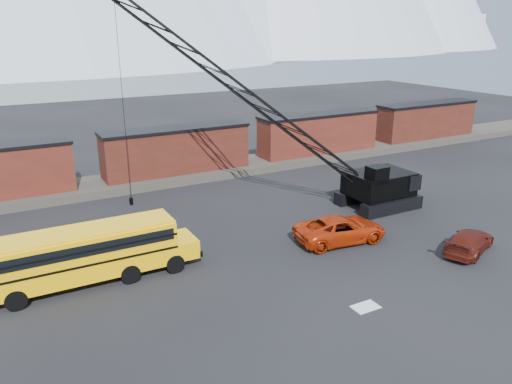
% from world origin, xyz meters
% --- Properties ---
extents(ground, '(160.00, 160.00, 0.00)m').
position_xyz_m(ground, '(0.00, 0.00, 0.00)').
color(ground, black).
rests_on(ground, ground).
extents(gravel_berm, '(120.00, 5.00, 0.70)m').
position_xyz_m(gravel_berm, '(0.00, 22.00, 0.35)').
color(gravel_berm, '#49433C').
rests_on(gravel_berm, ground).
extents(boxcar_mid, '(13.70, 3.10, 4.17)m').
position_xyz_m(boxcar_mid, '(0.00, 22.00, 2.76)').
color(boxcar_mid, '#571C18').
rests_on(boxcar_mid, gravel_berm).
extents(boxcar_east_near, '(13.70, 3.10, 4.17)m').
position_xyz_m(boxcar_east_near, '(16.00, 22.00, 2.76)').
color(boxcar_east_near, '#461914').
rests_on(boxcar_east_near, gravel_berm).
extents(boxcar_east_far, '(13.70, 3.10, 4.17)m').
position_xyz_m(boxcar_east_far, '(32.00, 22.00, 2.76)').
color(boxcar_east_far, '#571C18').
rests_on(boxcar_east_far, gravel_berm).
extents(snow_patch, '(1.40, 0.90, 0.02)m').
position_xyz_m(snow_patch, '(0.50, -4.00, 0.01)').
color(snow_patch, silver).
rests_on(snow_patch, ground).
extents(school_bus, '(11.65, 2.65, 3.19)m').
position_xyz_m(school_bus, '(-11.16, 5.42, 1.79)').
color(school_bus, '#FFB405').
rests_on(school_bus, ground).
extents(red_pickup, '(6.48, 3.61, 1.72)m').
position_xyz_m(red_pickup, '(4.45, 3.20, 0.86)').
color(red_pickup, '#AD2708').
rests_on(red_pickup, ground).
extents(maroon_suv, '(5.28, 3.67, 1.42)m').
position_xyz_m(maroon_suv, '(10.56, -2.02, 0.71)').
color(maroon_suv, '#4F150E').
rests_on(maroon_suv, ground).
extents(crawler_crane, '(20.37, 12.22, 16.24)m').
position_xyz_m(crawler_crane, '(1.85, 12.10, 9.01)').
color(crawler_crane, black).
rests_on(crawler_crane, ground).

